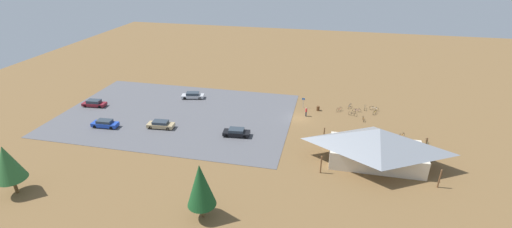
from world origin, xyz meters
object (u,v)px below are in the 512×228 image
Objects in this scene: bicycle_orange_trailside at (363,119)px; bicycle_white_near_porch at (374,108)px; bicycle_orange_yard_front at (401,136)px; car_blue_mid_lot at (105,124)px; bicycle_yellow_mid_cluster at (375,112)px; bicycle_silver_back_row at (350,106)px; bicycle_green_front_row at (427,142)px; bicycle_red_lone_west at (339,109)px; bicycle_blue_lone_east at (436,151)px; pine_west at (7,163)px; car_silver_front_row at (193,95)px; car_black_aisle_side at (236,132)px; pine_east at (201,185)px; bicycle_black_near_sign at (353,114)px; lot_sign at (303,101)px; visitor_crossing_yard at (306,112)px; bicycle_purple_edge_south at (357,110)px; bike_pavilion at (378,144)px; trash_bin at (318,108)px; bicycle_red_yard_right at (417,148)px; car_maroon_back_corner at (94,103)px; bicycle_teal_edge_north at (365,108)px; car_tan_second_row at (161,124)px.

bicycle_white_near_porch is (-2.30, -5.18, 0.05)m from bicycle_orange_trailside.
car_blue_mid_lot is at bearing 8.13° from bicycle_orange_yard_front.
bicycle_orange_yard_front is (-3.53, 8.87, 0.03)m from bicycle_yellow_mid_cluster.
bicycle_green_front_row is at bearing 134.73° from bicycle_silver_back_row.
car_blue_mid_lot reaches higher than bicycle_orange_trailside.
bicycle_red_lone_west is 19.40m from bicycle_blue_lone_east.
pine_west is 36.67m from car_silver_front_row.
car_blue_mid_lot is at bearing 4.70° from car_black_aisle_side.
pine_east is 1.57× the size of car_black_aisle_side.
bicycle_green_front_row is 1.08× the size of bicycle_black_near_sign.
car_silver_front_row is at bearing -106.79° from pine_west.
lot_sign reaches higher than visitor_crossing_yard.
bicycle_purple_edge_south is 0.34× the size of car_blue_mid_lot.
bike_pavilion is 2.27× the size of pine_west.
bicycle_green_front_row is (-29.59, -24.01, -4.16)m from pine_east.
bicycle_orange_yard_front is at bearing 150.10° from trash_bin.
lot_sign reaches higher than bicycle_blue_lone_east.
bicycle_green_front_row is at bearing -155.55° from pine_west.
bicycle_yellow_mid_cluster is at bearing -54.23° from bicycle_green_front_row.
bicycle_red_yard_right is at bearing 147.22° from lot_sign.
bicycle_red_yard_right is at bearing -176.49° from car_black_aisle_side.
bicycle_green_front_row is 62.14m from car_maroon_back_corner.
bicycle_red_lone_west is (5.31, -17.51, -2.80)m from bike_pavilion.
bicycle_orange_yard_front is (-5.27, 10.58, 0.03)m from bicycle_teal_edge_north.
bicycle_white_near_porch is (-4.15, -3.43, 0.04)m from bicycle_black_near_sign.
bicycle_silver_back_row is at bearing -52.82° from bicycle_orange_yard_front.
car_tan_second_row is at bearing 24.08° from bicycle_teal_edge_north.
bicycle_purple_edge_south is 14.94m from bicycle_green_front_row.
bicycle_yellow_mid_cluster is at bearing -123.76° from bicycle_orange_trailside.
bicycle_blue_lone_east is at bearing -152.34° from bike_pavilion.
bike_pavilion is at bearing -141.61° from pine_east.
bike_pavilion is 3.41× the size of car_black_aisle_side.
car_tan_second_row is at bearing -169.21° from car_blue_mid_lot.
bicycle_teal_edge_north is 4.12m from bicycle_black_near_sign.
bicycle_black_near_sign is 0.96× the size of bicycle_white_near_porch.
pine_west is at bearing 64.23° from car_tan_second_row.
lot_sign is at bearing 11.94° from bicycle_silver_back_row.
bicycle_black_near_sign is at bearing -48.13° from bicycle_red_yard_right.
bicycle_black_near_sign is (0.82, 1.93, 0.01)m from bicycle_purple_edge_south.
bicycle_silver_back_row is at bearing -157.05° from car_blue_mid_lot.
visitor_crossing_yard is at bearing -156.94° from car_tan_second_row.
bike_pavilion is 39.75m from car_silver_front_row.
trash_bin reaches higher than bicycle_purple_edge_south.
bicycle_red_lone_west is at bearing -40.21° from bicycle_blue_lone_east.
bicycle_orange_yard_front reaches higher than bicycle_red_lone_west.
bicycle_orange_yard_front is 0.30× the size of car_black_aisle_side.
bicycle_black_near_sign is at bearing 171.47° from trash_bin.
bicycle_red_yard_right is 0.98× the size of visitor_crossing_yard.
bicycle_orange_trailside and bicycle_black_near_sign have the same top height.
bicycle_teal_edge_north is at bearing -158.61° from car_blue_mid_lot.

